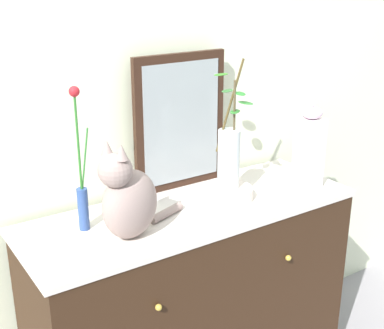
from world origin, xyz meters
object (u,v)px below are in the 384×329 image
(vase_glass_clear, at_px, (229,156))
(vase_slim_green, at_px, (82,187))
(bowl_porcelain, at_px, (228,193))
(cat_sitting, at_px, (128,198))
(jar_lidded_porcelain, at_px, (309,148))
(mirror_leaning, at_px, (180,122))
(sideboard, at_px, (192,306))

(vase_glass_clear, bearing_deg, vase_slim_green, 172.78)
(bowl_porcelain, bearing_deg, vase_glass_clear, 28.38)
(cat_sitting, bearing_deg, bowl_porcelain, 8.07)
(bowl_porcelain, height_order, jar_lidded_porcelain, jar_lidded_porcelain)
(vase_slim_green, bearing_deg, cat_sitting, -53.12)
(mirror_leaning, height_order, vase_glass_clear, same)
(bowl_porcelain, xyz_separation_m, jar_lidded_porcelain, (0.36, -0.08, 0.15))
(sideboard, xyz_separation_m, cat_sitting, (-0.31, -0.08, 0.60))
(cat_sitting, distance_m, vase_glass_clear, 0.48)
(cat_sitting, bearing_deg, jar_lidded_porcelain, -0.73)
(sideboard, bearing_deg, mirror_leaning, 68.59)
(vase_glass_clear, bearing_deg, jar_lidded_porcelain, -12.41)
(vase_slim_green, distance_m, vase_glass_clear, 0.59)
(bowl_porcelain, bearing_deg, cat_sitting, -171.93)
(jar_lidded_porcelain, bearing_deg, vase_glass_clear, 167.59)
(vase_slim_green, xyz_separation_m, vase_glass_clear, (0.58, -0.07, 0.02))
(mirror_leaning, relative_size, vase_slim_green, 1.09)
(sideboard, distance_m, bowl_porcelain, 0.51)
(vase_glass_clear, bearing_deg, mirror_leaning, 110.18)
(cat_sitting, bearing_deg, sideboard, 14.28)
(mirror_leaning, relative_size, cat_sitting, 1.43)
(sideboard, bearing_deg, vase_slim_green, 171.41)
(mirror_leaning, height_order, bowl_porcelain, mirror_leaning)
(mirror_leaning, distance_m, jar_lidded_porcelain, 0.55)
(sideboard, distance_m, jar_lidded_porcelain, 0.82)
(cat_sitting, height_order, bowl_porcelain, cat_sitting)
(vase_slim_green, height_order, vase_glass_clear, vase_glass_clear)
(sideboard, height_order, vase_glass_clear, vase_glass_clear)
(sideboard, height_order, jar_lidded_porcelain, jar_lidded_porcelain)
(vase_slim_green, xyz_separation_m, jar_lidded_porcelain, (0.94, -0.15, 0.01))
(mirror_leaning, xyz_separation_m, jar_lidded_porcelain, (0.44, -0.30, -0.11))
(mirror_leaning, bearing_deg, bowl_porcelain, -70.21)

